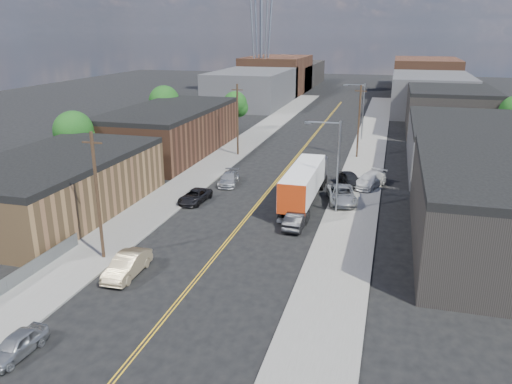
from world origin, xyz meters
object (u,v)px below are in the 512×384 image
Objects in this scene: car_right_oncoming at (296,220)px; car_right_lot_b at (370,180)px; car_left_b at (127,265)px; car_right_lot_c at (350,179)px; car_right_lot_a at (342,194)px; car_left_d at (229,179)px; car_left_c at (195,196)px; semi_truck at (306,180)px; car_left_a at (17,345)px.

car_right_oncoming is 0.83× the size of car_right_lot_b.
car_left_b is 0.88× the size of car_right_lot_b.
car_right_lot_c is at bearing 61.52° from car_left_b.
car_left_b is 23.96m from car_right_lot_a.
car_left_b reaches higher than car_left_d.
car_right_oncoming is at bearing -90.93° from car_right_lot_b.
car_left_c is at bearing 93.86° from car_left_b.
car_right_lot_c is (13.51, 26.00, 0.12)m from car_left_b.
car_right_lot_b is (15.69, 2.91, 0.26)m from car_left_d.
semi_truck is 3.93m from car_right_lot_a.
car_left_b is at bearing -145.16° from car_right_lot_c.
semi_truck reaches higher than car_left_d.
car_left_b is 1.02× the size of car_left_d.
car_left_a is 26.37m from car_left_c.
car_right_oncoming is at bearing -124.82° from car_right_lot_a.
car_left_c is (-10.90, -3.37, -1.62)m from semi_truck.
car_right_lot_a is at bearing -110.15° from car_right_oncoming.
car_right_lot_c reaches higher than car_left_c.
car_right_lot_a reaches higher than car_right_oncoming.
car_left_a is 33.24m from car_right_lot_a.
car_left_b is 16.43m from car_left_c.
car_left_d is at bearing 153.88° from car_right_lot_a.
car_left_c is at bearing -109.15° from car_left_d.
car_right_oncoming is 1.00× the size of car_right_lot_c.
semi_truck is at bearing -83.75° from car_right_oncoming.
car_left_a is (-10.61, -29.73, -1.62)m from semi_truck.
car_right_lot_c is at bearing 74.78° from car_right_lot_a.
car_left_b is 0.83× the size of car_right_lot_a.
car_right_lot_c reaches higher than car_left_a.
car_left_a is 10.06m from car_left_b.
semi_truck reaches higher than car_left_b.
car_left_d is at bearing 160.04° from semi_truck.
car_right_lot_c is at bearing -154.21° from car_right_lot_b.
car_right_lot_a is at bearing -120.65° from car_right_lot_c.
semi_truck is 9.03m from car_right_lot_b.
car_left_d is 0.81× the size of car_right_lot_a.
car_right_lot_b is (5.69, 13.87, 0.20)m from car_right_oncoming.
car_right_oncoming is at bearing 49.85° from car_left_b.
car_left_a is at bearing -139.80° from car_right_lot_c.
car_right_oncoming reaches higher than car_left_d.
car_left_d is 1.05× the size of car_right_oncoming.
car_left_a is 0.78× the size of car_left_b.
semi_truck is 21.95m from car_left_b.
car_right_lot_c is (14.61, 36.00, 0.28)m from car_left_a.
car_left_a is at bearing 65.92° from car_right_oncoming.
car_right_lot_c is (-2.19, -0.17, -0.03)m from car_right_lot_b.
car_right_lot_b is at bearing 46.46° from semi_truck.
car_right_lot_c is (13.51, 2.75, 0.23)m from car_left_d.
car_left_b reaches higher than car_left_a.
car_right_lot_a is 1.07× the size of car_right_lot_b.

